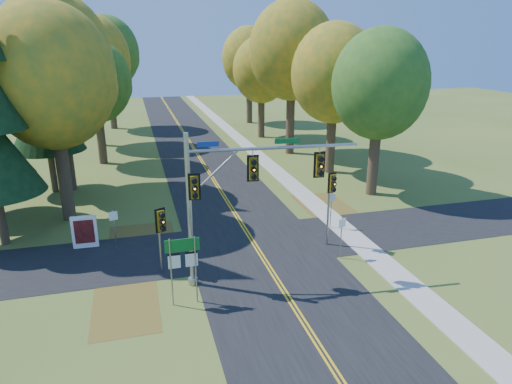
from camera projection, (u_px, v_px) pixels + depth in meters
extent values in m
plane|color=#43581F|center=(263.00, 258.00, 25.73)|extent=(160.00, 160.00, 0.00)
cube|color=black|center=(263.00, 258.00, 25.73)|extent=(8.00, 160.00, 0.02)
cube|color=black|center=(254.00, 244.00, 27.56)|extent=(60.00, 6.00, 0.02)
cube|color=gold|center=(261.00, 258.00, 25.70)|extent=(0.10, 160.00, 0.01)
cube|color=gold|center=(265.00, 258.00, 25.75)|extent=(0.10, 160.00, 0.01)
cube|color=#9E998E|center=(363.00, 246.00, 27.27)|extent=(1.60, 160.00, 0.06)
cube|color=brown|center=(143.00, 242.00, 27.77)|extent=(4.00, 6.00, 0.00)
cube|color=brown|center=(331.00, 211.00, 32.92)|extent=(3.50, 8.00, 0.00)
cube|color=brown|center=(126.00, 306.00, 21.12)|extent=(3.00, 5.00, 0.00)
cylinder|color=#38281C|center=(64.00, 172.00, 30.39)|extent=(0.86, 0.86, 6.75)
ellipsoid|color=#C6871A|center=(50.00, 76.00, 28.43)|extent=(8.00, 8.00, 9.20)
sphere|color=#C6871A|center=(81.00, 87.00, 30.18)|extent=(4.80, 4.80, 4.80)
sphere|color=#C6871A|center=(21.00, 64.00, 27.10)|extent=(4.40, 4.40, 4.40)
cylinder|color=#38281C|center=(374.00, 157.00, 35.60)|extent=(0.83, 0.83, 6.08)
ellipsoid|color=#477223|center=(380.00, 84.00, 33.85)|extent=(7.20, 7.20, 8.28)
sphere|color=#477223|center=(389.00, 92.00, 35.42)|extent=(4.32, 4.32, 4.32)
sphere|color=#477223|center=(370.00, 75.00, 32.64)|extent=(3.96, 3.96, 3.96)
cylinder|color=#38281C|center=(66.00, 145.00, 36.45)|extent=(0.89, 0.89, 7.42)
ellipsoid|color=#C6871A|center=(54.00, 58.00, 34.32)|extent=(8.60, 8.60, 9.89)
sphere|color=#C6871A|center=(81.00, 68.00, 36.20)|extent=(5.16, 5.16, 5.16)
sphere|color=#C6871A|center=(28.00, 46.00, 32.89)|extent=(4.73, 4.73, 4.73)
cylinder|color=#38281C|center=(331.00, 139.00, 41.64)|extent=(0.84, 0.84, 6.30)
ellipsoid|color=#C6871A|center=(334.00, 73.00, 39.81)|extent=(7.60, 7.60, 8.74)
sphere|color=#C6871A|center=(344.00, 81.00, 41.47)|extent=(4.56, 4.56, 4.56)
sphere|color=#C6871A|center=(324.00, 65.00, 38.54)|extent=(4.18, 4.18, 4.18)
cylinder|color=#38281C|center=(101.00, 135.00, 44.79)|extent=(0.81, 0.81, 5.62)
ellipsoid|color=#477223|center=(95.00, 81.00, 43.14)|extent=(6.80, 6.80, 7.82)
sphere|color=#477223|center=(111.00, 87.00, 44.63)|extent=(4.08, 4.08, 4.08)
sphere|color=#477223|center=(80.00, 75.00, 42.01)|extent=(3.74, 3.74, 3.74)
cylinder|color=#38281C|center=(290.00, 118.00, 48.57)|extent=(0.90, 0.90, 7.65)
ellipsoid|color=#C6871A|center=(292.00, 50.00, 46.39)|extent=(8.80, 8.80, 10.12)
sphere|color=#C6871A|center=(303.00, 59.00, 48.31)|extent=(5.28, 5.28, 5.28)
sphere|color=#C6871A|center=(280.00, 41.00, 44.92)|extent=(4.84, 4.84, 4.84)
cylinder|color=#38281C|center=(98.00, 115.00, 52.39)|extent=(0.87, 0.87, 6.98)
ellipsoid|color=#C6871A|center=(92.00, 58.00, 50.38)|extent=(8.20, 8.20, 9.43)
sphere|color=#C6871A|center=(109.00, 65.00, 52.17)|extent=(4.92, 4.92, 4.92)
sphere|color=#C6871A|center=(77.00, 50.00, 49.01)|extent=(4.51, 4.51, 4.51)
cylinder|color=#38281C|center=(261.00, 114.00, 57.13)|extent=(0.82, 0.82, 5.85)
ellipsoid|color=#C6871A|center=(261.00, 70.00, 55.43)|extent=(7.00, 7.00, 8.05)
sphere|color=#C6871A|center=(270.00, 75.00, 56.96)|extent=(4.20, 4.20, 4.20)
sphere|color=#C6871A|center=(253.00, 64.00, 54.26)|extent=(3.85, 3.85, 3.85)
cylinder|color=#38281C|center=(112.00, 102.00, 62.63)|extent=(0.88, 0.88, 7.20)
ellipsoid|color=#477223|center=(107.00, 53.00, 60.56)|extent=(8.40, 8.40, 9.66)
sphere|color=#477223|center=(121.00, 59.00, 62.40)|extent=(5.04, 5.04, 5.04)
sphere|color=#477223|center=(94.00, 46.00, 59.16)|extent=(4.62, 4.62, 4.62)
cylinder|color=#38281C|center=(249.00, 101.00, 67.11)|extent=(0.85, 0.85, 6.53)
ellipsoid|color=#C6871A|center=(249.00, 58.00, 65.22)|extent=(7.80, 7.80, 8.97)
sphere|color=#C6871A|center=(257.00, 63.00, 66.92)|extent=(4.68, 4.68, 4.68)
sphere|color=#C6871A|center=(241.00, 53.00, 63.92)|extent=(4.29, 4.29, 4.29)
cylinder|color=#38281C|center=(1.00, 219.00, 27.10)|extent=(0.50, 0.50, 3.24)
cylinder|color=#38281C|center=(53.00, 171.00, 36.60)|extent=(0.50, 0.50, 3.42)
cone|color=black|center=(45.00, 116.00, 35.19)|extent=(5.60, 5.60, 5.45)
cone|color=black|center=(37.00, 64.00, 33.96)|extent=(4.57, 4.57, 5.45)
cone|color=black|center=(29.00, 7.00, 32.73)|extent=(3.55, 3.55, 5.45)
cylinder|color=#94959C|center=(190.00, 212.00, 21.82)|extent=(0.24, 0.24, 7.73)
cylinder|color=#94959C|center=(193.00, 281.00, 22.99)|extent=(0.49, 0.49, 0.33)
cylinder|color=#94959C|center=(275.00, 148.00, 21.62)|extent=(8.27, 0.77, 0.15)
cylinder|color=#94959C|center=(214.00, 173.00, 21.44)|extent=(2.50, 0.28, 2.28)
cylinder|color=#94959C|center=(253.00, 153.00, 21.50)|extent=(0.04, 0.04, 0.40)
cube|color=#72590C|center=(253.00, 168.00, 21.73)|extent=(0.40, 0.36, 1.10)
cube|color=black|center=(253.00, 168.00, 21.73)|extent=(0.58, 0.08, 1.30)
sphere|color=orange|center=(254.00, 170.00, 21.50)|extent=(0.20, 0.20, 0.20)
cylinder|color=black|center=(254.00, 162.00, 21.39)|extent=(0.28, 0.20, 0.26)
cylinder|color=black|center=(254.00, 170.00, 21.50)|extent=(0.28, 0.20, 0.26)
cylinder|color=black|center=(254.00, 177.00, 21.61)|extent=(0.28, 0.20, 0.26)
cylinder|color=#94959C|center=(320.00, 150.00, 22.10)|extent=(0.04, 0.04, 0.40)
cube|color=#72590C|center=(319.00, 165.00, 22.33)|extent=(0.40, 0.36, 1.10)
cube|color=black|center=(319.00, 165.00, 22.33)|extent=(0.58, 0.08, 1.30)
sphere|color=orange|center=(321.00, 166.00, 22.10)|extent=(0.20, 0.20, 0.20)
cylinder|color=black|center=(321.00, 159.00, 21.98)|extent=(0.28, 0.20, 0.26)
cylinder|color=black|center=(321.00, 166.00, 22.10)|extent=(0.28, 0.20, 0.26)
cylinder|color=black|center=(321.00, 173.00, 22.21)|extent=(0.28, 0.20, 0.26)
cube|color=#72590C|center=(194.00, 187.00, 21.29)|extent=(0.40, 0.36, 1.10)
cube|color=black|center=(194.00, 187.00, 21.29)|extent=(0.58, 0.08, 1.30)
sphere|color=orange|center=(195.00, 188.00, 21.06)|extent=(0.20, 0.20, 0.20)
cylinder|color=black|center=(194.00, 181.00, 20.95)|extent=(0.28, 0.20, 0.26)
cylinder|color=black|center=(195.00, 188.00, 21.06)|extent=(0.28, 0.20, 0.26)
cylinder|color=black|center=(195.00, 196.00, 21.17)|extent=(0.28, 0.20, 0.26)
cube|color=navy|center=(208.00, 144.00, 20.96)|extent=(0.99, 0.12, 0.24)
cube|color=#0C5926|center=(287.00, 141.00, 21.64)|extent=(1.21, 0.13, 0.24)
cylinder|color=gray|center=(328.00, 210.00, 26.79)|extent=(0.12, 0.12, 4.46)
cube|color=#72590C|center=(332.00, 183.00, 26.05)|extent=(0.38, 0.35, 1.01)
cube|color=black|center=(332.00, 183.00, 26.05)|extent=(0.53, 0.10, 1.20)
sphere|color=orange|center=(334.00, 184.00, 25.84)|extent=(0.18, 0.18, 0.18)
cylinder|color=black|center=(334.00, 178.00, 25.74)|extent=(0.26, 0.19, 0.24)
cylinder|color=black|center=(334.00, 184.00, 25.84)|extent=(0.26, 0.19, 0.24)
cylinder|color=black|center=(334.00, 189.00, 25.94)|extent=(0.26, 0.19, 0.24)
cylinder|color=gray|center=(160.00, 241.00, 23.77)|extent=(0.13, 0.13, 3.54)
cube|color=#72590C|center=(160.00, 220.00, 23.20)|extent=(0.47, 0.45, 1.11)
cube|color=black|center=(160.00, 220.00, 23.20)|extent=(0.54, 0.25, 1.31)
sphere|color=orange|center=(163.00, 222.00, 23.01)|extent=(0.20, 0.20, 0.20)
cylinder|color=black|center=(162.00, 215.00, 22.90)|extent=(0.31, 0.26, 0.27)
cylinder|color=black|center=(163.00, 222.00, 23.01)|extent=(0.31, 0.26, 0.27)
cylinder|color=black|center=(163.00, 228.00, 23.12)|extent=(0.31, 0.26, 0.27)
cylinder|color=gray|center=(171.00, 273.00, 20.66)|extent=(0.07, 0.07, 3.36)
cylinder|color=gray|center=(196.00, 270.00, 20.94)|extent=(0.07, 0.07, 3.36)
cube|color=#0D611E|center=(182.00, 245.00, 20.43)|extent=(1.57, 0.05, 0.62)
cube|color=silver|center=(182.00, 245.00, 20.43)|extent=(1.34, 0.01, 0.09)
cube|color=silver|center=(174.00, 262.00, 20.57)|extent=(0.56, 0.05, 0.62)
cube|color=black|center=(174.00, 255.00, 20.46)|extent=(0.56, 0.01, 0.11)
cube|color=silver|center=(192.00, 260.00, 20.77)|extent=(0.56, 0.05, 0.62)
cube|color=black|center=(191.00, 253.00, 20.65)|extent=(0.56, 0.01, 0.11)
cube|color=white|center=(85.00, 232.00, 26.79)|extent=(1.44, 0.23, 1.99)
cube|color=maroon|center=(84.00, 232.00, 26.67)|extent=(1.10, 0.05, 1.44)
cube|color=white|center=(76.00, 246.00, 26.92)|extent=(0.09, 0.09, 0.33)
cube|color=white|center=(96.00, 244.00, 27.18)|extent=(0.09, 0.09, 0.33)
cylinder|color=gray|center=(331.00, 210.00, 29.49)|extent=(0.06, 0.06, 2.47)
cube|color=silver|center=(332.00, 197.00, 29.19)|extent=(0.47, 0.04, 0.50)
cylinder|color=gray|center=(341.00, 238.00, 25.41)|extent=(0.06, 0.06, 2.47)
cube|color=white|center=(342.00, 223.00, 25.10)|extent=(0.47, 0.15, 0.51)
cylinder|color=gray|center=(115.00, 231.00, 26.31)|extent=(0.06, 0.06, 2.52)
cube|color=white|center=(113.00, 216.00, 26.00)|extent=(0.48, 0.15, 0.52)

